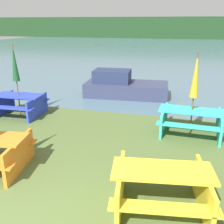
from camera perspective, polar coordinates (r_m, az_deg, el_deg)
name	(u,v)px	position (r m, az deg, el deg)	size (l,w,h in m)	color
water	(164,48)	(33.80, 11.29, 13.46)	(60.00, 50.00, 0.00)	slate
far_treeline	(173,28)	(53.64, 13.09, 17.43)	(80.00, 1.60, 4.00)	#1E3D1E
picnic_table_yellow	(162,185)	(4.68, 10.75, -15.37)	(1.87, 1.62, 0.76)	yellow
picnic_table_teal	(191,119)	(7.80, 16.85, -1.49)	(1.87, 1.46, 0.73)	#33B7A8
picnic_table_blue	(19,103)	(9.52, -19.53, 1.88)	(1.67, 1.45, 0.73)	blue
umbrella_darkgreen	(15,64)	(9.24, -20.45, 9.80)	(0.23, 0.23, 2.40)	brown
umbrella_gold	(196,76)	(7.47, 17.76, 7.55)	(0.25, 0.25, 2.34)	brown
boat	(123,86)	(11.42, 2.49, 5.58)	(3.61, 1.76, 1.12)	#333856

